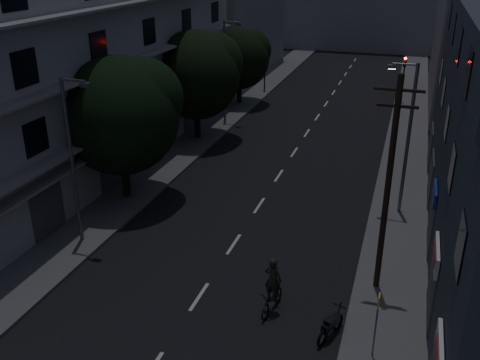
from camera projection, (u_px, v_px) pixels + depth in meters
The scene contains 20 objects.
ground at pixel (296, 150), 38.25m from camera, with size 160.00×160.00×0.00m, color black.
sidewalk_left at pixel (199, 138), 40.34m from camera, with size 3.00×90.00×0.15m, color #565659.
sidewalk_right at pixel (405, 161), 36.11m from camera, with size 3.00×90.00×0.15m, color #565659.
lane_markings at pixel (312, 125), 43.71m from camera, with size 0.15×60.50×0.01m.
building_left at pixel (84, 59), 32.74m from camera, with size 7.00×36.00×14.00m.
building_far_left at pixel (237, 1), 58.54m from camera, with size 6.00×20.00×16.00m, color slate.
building_far_right at pixel (474, 32), 47.12m from camera, with size 6.00×20.00×13.00m, color slate.
building_far_end at pixel (366, 12), 75.55m from camera, with size 24.00×8.00×10.00m, color slate.
tree_near at pixel (121, 111), 28.88m from camera, with size 6.50×6.50×8.01m.
tree_mid at pixel (197, 72), 38.48m from camera, with size 6.44×6.44×7.92m.
tree_far at pixel (240, 56), 47.95m from camera, with size 5.45×5.45×6.74m.
traffic_signal_far_right at pixel (404, 70), 48.77m from camera, with size 0.28×0.37×4.10m.
traffic_signal_far_left at pixel (265, 61), 52.71m from camera, with size 0.28×0.37×4.10m.
street_lamp_left_near at pixel (73, 154), 24.41m from camera, with size 1.51×0.25×8.00m.
street_lamp_right at pixel (407, 132), 27.32m from camera, with size 1.51×0.25×8.00m.
street_lamp_left_far at pixel (226, 66), 42.78m from camera, with size 1.51×0.25×8.00m.
utility_pole at pixel (388, 183), 20.71m from camera, with size 1.80×0.24×9.00m.
bus_stop_sign at pixel (377, 315), 18.01m from camera, with size 0.06×0.35×2.52m.
motorcycle at pixel (331, 326), 19.64m from camera, with size 0.84×1.77×1.18m.
cyclist at pixel (273, 293), 20.95m from camera, with size 0.96×1.98×2.41m.
Camera 1 is at (7.26, -10.45, 13.22)m, focal length 40.00 mm.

